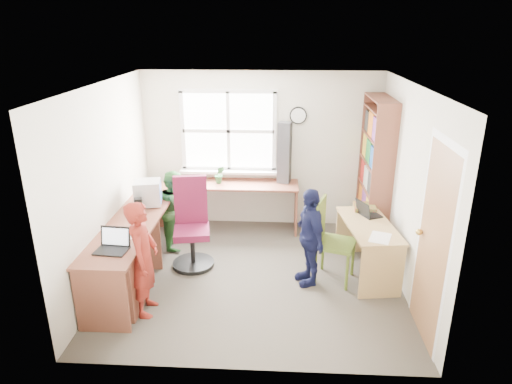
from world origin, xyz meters
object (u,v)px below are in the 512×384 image
Objects in this scene: bookshelf at (375,175)px; potted_plant at (220,175)px; laptop_left at (113,245)px; laptop_right at (367,212)px; l_desk at (145,251)px; crt_monitor at (148,193)px; right_desk at (368,238)px; cd_tower at (284,153)px; person_red at (143,259)px; swivel_chair at (192,228)px; person_navy at (310,237)px; wooden_chair at (330,237)px; person_green at (176,209)px.

potted_plant is (-2.27, 0.24, -0.12)m from bookshelf.
laptop_left reaches higher than laptop_right.
l_desk is at bearing -153.57° from bookshelf.
crt_monitor is (-3.10, -0.70, -0.08)m from bookshelf.
right_desk is 1.17m from bookshelf.
right_desk is 3.36× the size of laptop_right.
right_desk is 4.60× the size of potted_plant.
potted_plant is at bearing 37.02° from crt_monitor.
crt_monitor is 0.43× the size of cd_tower.
laptop_right is 2.88m from person_red.
person_navy is at bearing -24.47° from swivel_chair.
bookshelf is at bearing -57.29° from person_red.
potted_plant is (-2.05, 0.99, 0.15)m from laptop_right.
crt_monitor reaches higher than right_desk.
person_green is (-2.09, 0.80, -0.00)m from wooden_chair.
wooden_chair is 1.13× the size of cd_tower.
person_green is (-0.32, 0.50, 0.06)m from swivel_chair.
bookshelf is 5.89× the size of laptop_left.
laptop_right is at bearing 58.44° from wooden_chair.
person_navy reaches higher than laptop_right.
person_red is at bearing 173.34° from person_green.
crt_monitor is (-2.87, 0.33, 0.42)m from right_desk.
l_desk is at bearing -111.96° from potted_plant.
person_red reaches higher than wooden_chair.
swivel_chair is 2.30m from laptop_right.
cd_tower is (-1.06, 1.37, 0.71)m from right_desk.
bookshelf is 2.88m from person_green.
bookshelf is at bearing -40.94° from laptop_right.
bookshelf is (2.96, 1.47, 0.55)m from l_desk.
potted_plant is at bearing -16.35° from person_red.
l_desk is 2.25m from wooden_chair.
person_green reaches higher than wooden_chair.
laptop_right is at bearing -25.82° from potted_plant.
crt_monitor reaches higher than laptop_left.
cd_tower is (1.81, 1.04, 0.29)m from crt_monitor.
person_red is (-2.57, -0.98, 0.16)m from right_desk.
laptop_left is at bearing -113.73° from cd_tower.
person_navy is (2.12, -0.58, -0.30)m from crt_monitor.
cd_tower is 1.03m from potted_plant.
crt_monitor reaches higher than l_desk.
wooden_chair is (2.23, 0.28, 0.11)m from l_desk.
wooden_chair is at bearing -22.94° from crt_monitor.
potted_plant is at bearing 68.67° from swivel_chair.
cd_tower is (1.66, 1.80, 0.76)m from l_desk.
l_desk is 0.74m from swivel_chair.
crt_monitor is at bearing 166.16° from right_desk.
cd_tower is at bearing 56.53° from laptop_left.
bookshelf is at bearing 70.03° from right_desk.
person_red is at bearing 91.00° from laptop_right.
cd_tower reaches higher than laptop_left.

